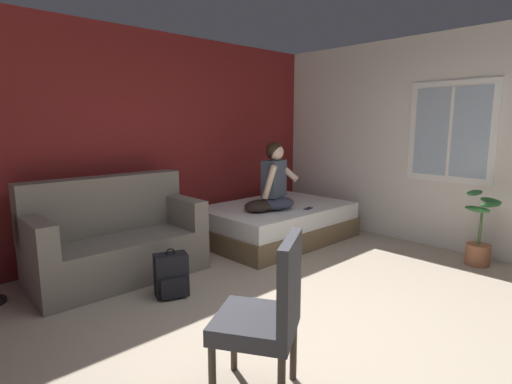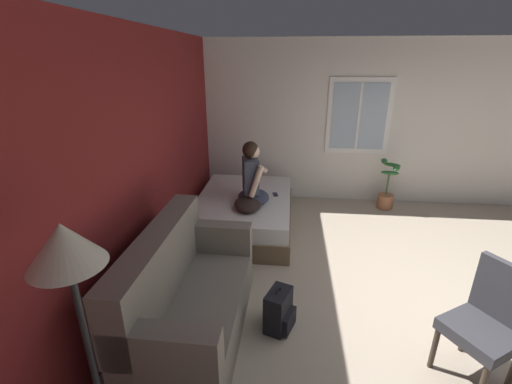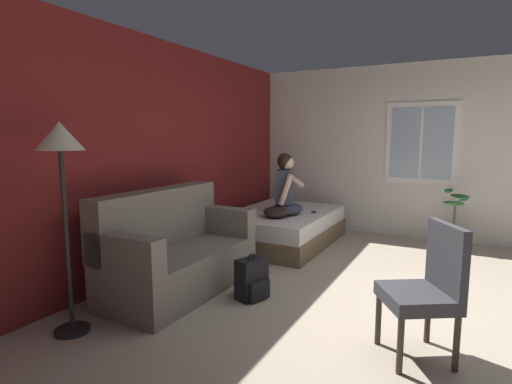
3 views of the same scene
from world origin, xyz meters
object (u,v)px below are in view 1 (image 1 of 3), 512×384
(bed, at_px, (276,222))
(person_seated, at_px, (275,182))
(couch, at_px, (116,240))
(throw_pillow, at_px, (260,206))
(cell_phone, at_px, (308,208))
(backpack, at_px, (171,276))
(side_chair, at_px, (267,312))
(potted_plant, at_px, (479,239))

(bed, relative_size, person_seated, 2.32)
(bed, xyz_separation_m, couch, (-2.20, 0.22, 0.16))
(throw_pillow, xyz_separation_m, cell_phone, (0.55, -0.35, -0.07))
(bed, height_order, backpack, bed)
(bed, distance_m, person_seated, 0.64)
(person_seated, bearing_deg, couch, 170.03)
(throw_pillow, distance_m, cell_phone, 0.66)
(person_seated, distance_m, throw_pillow, 0.38)
(bed, bearing_deg, side_chair, -137.36)
(couch, relative_size, backpack, 3.74)
(couch, xyz_separation_m, side_chair, (-0.19, -2.42, 0.14))
(bed, xyz_separation_m, cell_phone, (0.14, -0.45, 0.25))
(couch, bearing_deg, cell_phone, -15.95)
(couch, height_order, side_chair, couch)
(bed, xyz_separation_m, person_seated, (-0.17, -0.14, 0.60))
(person_seated, height_order, throw_pillow, person_seated)
(potted_plant, bearing_deg, throw_pillow, 121.51)
(bed, bearing_deg, cell_phone, -73.27)
(side_chair, height_order, throw_pillow, side_chair)
(side_chair, distance_m, potted_plant, 3.32)
(side_chair, bearing_deg, person_seated, 42.91)
(bed, height_order, side_chair, side_chair)
(cell_phone, bearing_deg, side_chair, 112.68)
(side_chair, relative_size, person_seated, 1.12)
(side_chair, xyz_separation_m, potted_plant, (3.31, -0.09, -0.23))
(couch, distance_m, potted_plant, 4.01)
(bed, xyz_separation_m, side_chair, (-2.39, -2.20, 0.30))
(couch, relative_size, person_seated, 1.95)
(cell_phone, bearing_deg, person_seated, 32.73)
(potted_plant, bearing_deg, bed, 111.91)
(person_seated, xyz_separation_m, backpack, (-1.87, -0.46, -0.64))
(potted_plant, bearing_deg, cell_phone, 113.13)
(bed, distance_m, cell_phone, 0.53)
(side_chair, height_order, person_seated, person_seated)
(backpack, bearing_deg, throw_pillow, 16.94)
(side_chair, relative_size, throw_pillow, 2.04)
(backpack, height_order, throw_pillow, throw_pillow)
(bed, relative_size, side_chair, 2.07)
(cell_phone, bearing_deg, bed, 4.72)
(bed, distance_m, backpack, 2.13)
(couch, bearing_deg, potted_plant, -38.74)
(bed, relative_size, cell_phone, 14.09)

